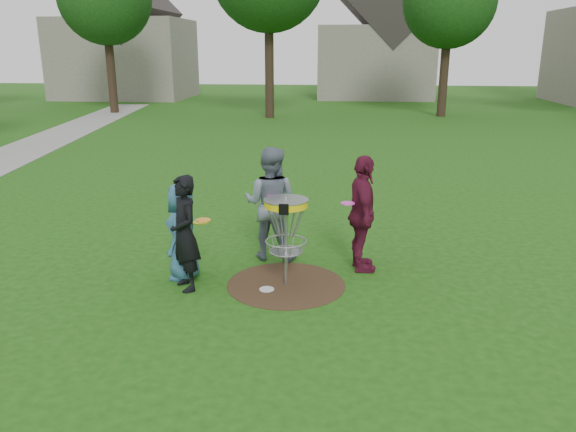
# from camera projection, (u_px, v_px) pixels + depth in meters

# --- Properties ---
(ground) EXTENTS (100.00, 100.00, 0.00)m
(ground) POSITION_uv_depth(u_px,v_px,m) (286.00, 285.00, 8.52)
(ground) COLOR #19470F
(ground) RESTS_ON ground
(dirt_patch) EXTENTS (1.80, 1.80, 0.01)m
(dirt_patch) POSITION_uv_depth(u_px,v_px,m) (286.00, 284.00, 8.52)
(dirt_patch) COLOR #47331E
(dirt_patch) RESTS_ON ground
(player_blue) EXTENTS (0.53, 0.76, 1.50)m
(player_blue) POSITION_uv_depth(u_px,v_px,m) (183.00, 232.00, 8.57)
(player_blue) COLOR #2D5D7D
(player_blue) RESTS_ON ground
(player_black) EXTENTS (0.70, 0.75, 1.72)m
(player_black) POSITION_uv_depth(u_px,v_px,m) (184.00, 233.00, 8.16)
(player_black) COLOR black
(player_black) RESTS_ON ground
(player_grey) EXTENTS (1.05, 0.88, 1.92)m
(player_grey) POSITION_uv_depth(u_px,v_px,m) (271.00, 204.00, 9.37)
(player_grey) COLOR slate
(player_grey) RESTS_ON ground
(player_maroon) EXTENTS (0.60, 1.15, 1.87)m
(player_maroon) POSITION_uv_depth(u_px,v_px,m) (362.00, 214.00, 8.85)
(player_maroon) COLOR maroon
(player_maroon) RESTS_ON ground
(disc_on_grass) EXTENTS (0.22, 0.22, 0.02)m
(disc_on_grass) POSITION_uv_depth(u_px,v_px,m) (267.00, 289.00, 8.33)
(disc_on_grass) COLOR silver
(disc_on_grass) RESTS_ON ground
(disc_golf_basket) EXTENTS (0.66, 0.67, 1.38)m
(disc_golf_basket) POSITION_uv_depth(u_px,v_px,m) (286.00, 221.00, 8.23)
(disc_golf_basket) COLOR #9EA0A5
(disc_golf_basket) RESTS_ON ground
(held_discs) EXTENTS (2.45, 1.31, 0.27)m
(held_discs) POSITION_uv_depth(u_px,v_px,m) (257.00, 210.00, 8.58)
(held_discs) COLOR #EAF61B
(held_discs) RESTS_ON ground
(house_row) EXTENTS (44.50, 10.65, 11.62)m
(house_row) POSITION_uv_depth(u_px,v_px,m) (403.00, 38.00, 38.45)
(house_row) COLOR gray
(house_row) RESTS_ON ground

